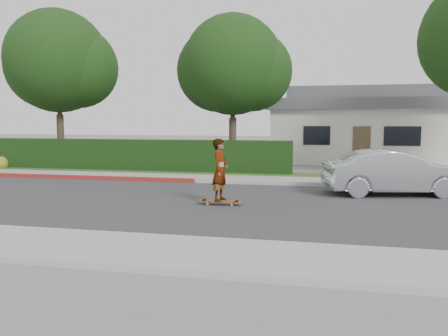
{
  "coord_description": "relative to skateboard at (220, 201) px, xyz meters",
  "views": [
    {
      "loc": [
        5.56,
        -11.89,
        2.34
      ],
      "look_at": [
        2.92,
        0.38,
        1.0
      ],
      "focal_mm": 35.0,
      "sensor_mm": 36.0,
      "label": 1
    }
  ],
  "objects": [
    {
      "name": "curb_near",
      "position": [
        -2.92,
        -3.98,
        -0.04
      ],
      "size": [
        60.0,
        0.2,
        0.15
      ],
      "primitive_type": "cube",
      "color": "#9E9E99",
      "rests_on": "ground"
    },
    {
      "name": "planting_strip",
      "position": [
        -2.92,
        6.72,
        -0.06
      ],
      "size": [
        60.0,
        1.6,
        0.1
      ],
      "primitive_type": "cube",
      "color": "#2D4C1E",
      "rests_on": "ground"
    },
    {
      "name": "car_silver",
      "position": [
        5.05,
        2.87,
        0.61
      ],
      "size": [
        4.59,
        2.33,
        1.44
      ],
      "primitive_type": "imported",
      "rotation": [
        0.0,
        0.0,
        1.76
      ],
      "color": "#B5B8BD",
      "rests_on": "ground"
    },
    {
      "name": "curb_far",
      "position": [
        -2.92,
        4.22,
        -0.04
      ],
      "size": [
        60.0,
        0.2,
        0.15
      ],
      "primitive_type": "cube",
      "color": "#9E9E99",
      "rests_on": "ground"
    },
    {
      "name": "curb_red_section",
      "position": [
        -7.92,
        4.22,
        -0.03
      ],
      "size": [
        12.0,
        0.21,
        0.15
      ],
      "primitive_type": "cube",
      "color": "maroon",
      "rests_on": "ground"
    },
    {
      "name": "house",
      "position": [
        5.08,
        16.12,
        1.98
      ],
      "size": [
        10.6,
        8.6,
        4.3
      ],
      "color": "beige",
      "rests_on": "ground"
    },
    {
      "name": "skateboard",
      "position": [
        0.0,
        0.0,
        0.0
      ],
      "size": [
        1.29,
        0.28,
        0.12
      ],
      "rotation": [
        0.0,
        0.0,
        0.02
      ],
      "color": "#AD842F",
      "rests_on": "ground"
    },
    {
      "name": "tree_left",
      "position": [
        -10.44,
        8.81,
        5.15
      ],
      "size": [
        5.99,
        5.21,
        8.0
      ],
      "color": "#33261C",
      "rests_on": "ground"
    },
    {
      "name": "skateboarder",
      "position": [
        0.0,
        0.0,
        0.89
      ],
      "size": [
        0.51,
        0.69,
        1.74
      ],
      "primitive_type": "imported",
      "rotation": [
        0.0,
        0.0,
        1.42
      ],
      "color": "white",
      "rests_on": "skateboard"
    },
    {
      "name": "tree_center",
      "position": [
        -1.44,
        9.31,
        4.79
      ],
      "size": [
        5.66,
        4.84,
        7.44
      ],
      "color": "#33261C",
      "rests_on": "ground"
    },
    {
      "name": "sidewalk_near",
      "position": [
        -2.92,
        -4.88,
        -0.05
      ],
      "size": [
        60.0,
        1.6,
        0.12
      ],
      "primitive_type": "cube",
      "color": "gray",
      "rests_on": "ground"
    },
    {
      "name": "sidewalk_far",
      "position": [
        -2.92,
        5.12,
        -0.05
      ],
      "size": [
        60.0,
        1.6,
        0.12
      ],
      "primitive_type": "cube",
      "color": "gray",
      "rests_on": "ground"
    },
    {
      "name": "ground",
      "position": [
        -2.92,
        0.12,
        -0.11
      ],
      "size": [
        120.0,
        120.0,
        0.0
      ],
      "primitive_type": "plane",
      "color": "slate",
      "rests_on": "ground"
    },
    {
      "name": "hedge",
      "position": [
        -5.92,
        7.32,
        0.64
      ],
      "size": [
        15.0,
        1.0,
        1.5
      ],
      "primitive_type": "cube",
      "color": "black",
      "rests_on": "ground"
    },
    {
      "name": "road",
      "position": [
        -2.92,
        0.12,
        -0.11
      ],
      "size": [
        60.0,
        8.0,
        0.01
      ],
      "primitive_type": "cube",
      "color": "#2D2D30",
      "rests_on": "ground"
    }
  ]
}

